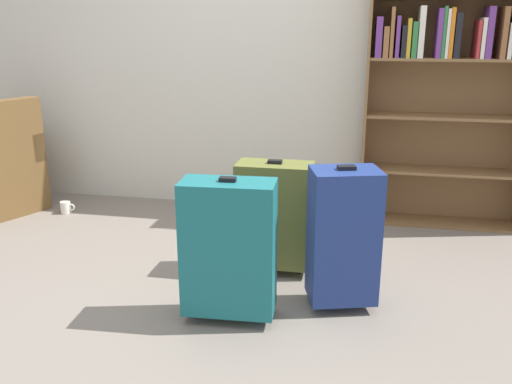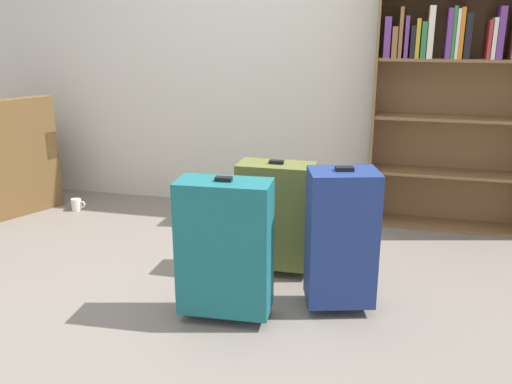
{
  "view_description": "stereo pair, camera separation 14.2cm",
  "coord_description": "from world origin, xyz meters",
  "px_view_note": "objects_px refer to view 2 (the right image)",
  "views": [
    {
      "loc": [
        0.72,
        -2.51,
        1.43
      ],
      "look_at": [
        0.16,
        0.3,
        0.55
      ],
      "focal_mm": 38.26,
      "sensor_mm": 36.0,
      "label": 1
    },
    {
      "loc": [
        0.86,
        -2.48,
        1.43
      ],
      "look_at": [
        0.16,
        0.3,
        0.55
      ],
      "focal_mm": 38.26,
      "sensor_mm": 36.0,
      "label": 2
    }
  ],
  "objects_px": {
    "suitcase_navy_blue": "(341,237)",
    "suitcase_teal": "(225,247)",
    "bookshelf": "(464,54)",
    "mug": "(77,204)",
    "suitcase_olive": "(276,215)"
  },
  "relations": [
    {
      "from": "mug",
      "to": "suitcase_teal",
      "type": "distance_m",
      "value": 2.15
    },
    {
      "from": "mug",
      "to": "suitcase_teal",
      "type": "bearing_deg",
      "value": -38.54
    },
    {
      "from": "suitcase_olive",
      "to": "suitcase_navy_blue",
      "type": "bearing_deg",
      "value": -41.24
    },
    {
      "from": "mug",
      "to": "suitcase_teal",
      "type": "height_order",
      "value": "suitcase_teal"
    },
    {
      "from": "suitcase_olive",
      "to": "suitcase_teal",
      "type": "distance_m",
      "value": 0.62
    },
    {
      "from": "bookshelf",
      "to": "mug",
      "type": "bearing_deg",
      "value": -173.03
    },
    {
      "from": "mug",
      "to": "suitcase_navy_blue",
      "type": "distance_m",
      "value": 2.48
    },
    {
      "from": "bookshelf",
      "to": "mug",
      "type": "distance_m",
      "value": 3.12
    },
    {
      "from": "bookshelf",
      "to": "suitcase_olive",
      "type": "height_order",
      "value": "bookshelf"
    },
    {
      "from": "suitcase_navy_blue",
      "to": "suitcase_olive",
      "type": "relative_size",
      "value": 1.11
    },
    {
      "from": "bookshelf",
      "to": "suitcase_teal",
      "type": "xyz_separation_m",
      "value": [
        -1.2,
        -1.67,
        -0.86
      ]
    },
    {
      "from": "suitcase_navy_blue",
      "to": "suitcase_teal",
      "type": "distance_m",
      "value": 0.59
    },
    {
      "from": "suitcase_navy_blue",
      "to": "suitcase_teal",
      "type": "xyz_separation_m",
      "value": [
        -0.54,
        -0.24,
        -0.01
      ]
    },
    {
      "from": "mug",
      "to": "suitcase_navy_blue",
      "type": "height_order",
      "value": "suitcase_navy_blue"
    },
    {
      "from": "suitcase_olive",
      "to": "bookshelf",
      "type": "bearing_deg",
      "value": 45.06
    }
  ]
}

